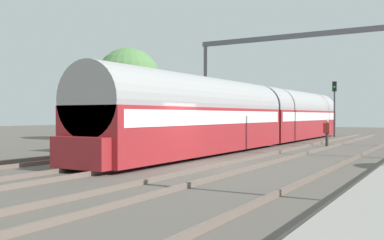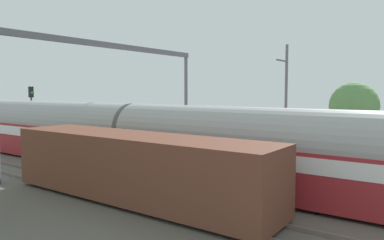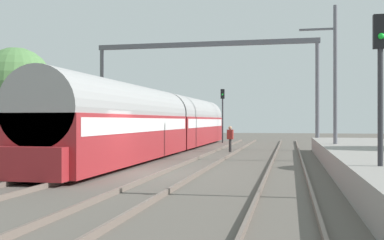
% 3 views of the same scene
% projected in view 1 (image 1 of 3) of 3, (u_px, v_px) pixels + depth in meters
% --- Properties ---
extents(ground, '(120.00, 120.00, 0.00)m').
position_uv_depth(ground, '(193.00, 165.00, 17.70)').
color(ground, '#5C554E').
extents(track_far_west, '(1.52, 60.00, 0.16)m').
position_uv_depth(track_far_west, '(84.00, 156.00, 20.73)').
color(track_far_west, '#6E5F56').
rests_on(track_far_west, ground).
extents(track_west, '(1.52, 60.00, 0.16)m').
position_uv_depth(track_west, '(153.00, 160.00, 18.71)').
color(track_west, '#6E5F56').
rests_on(track_west, ground).
extents(track_east, '(1.52, 60.00, 0.16)m').
position_uv_depth(track_east, '(239.00, 166.00, 16.69)').
color(track_east, '#6E5F56').
rests_on(track_east, ground).
extents(track_far_east, '(1.52, 60.00, 0.16)m').
position_uv_depth(track_far_east, '(348.00, 173.00, 14.67)').
color(track_far_east, '#6E5F56').
rests_on(track_far_east, ground).
extents(passenger_train, '(2.93, 32.85, 3.82)m').
position_uv_depth(passenger_train, '(259.00, 116.00, 29.13)').
color(passenger_train, maroon).
rests_on(passenger_train, ground).
extents(freight_car, '(2.80, 13.00, 2.70)m').
position_uv_depth(freight_car, '(175.00, 123.00, 27.61)').
color(freight_car, brown).
rests_on(freight_car, ground).
extents(person_crossing, '(0.43, 0.29, 1.73)m').
position_uv_depth(person_crossing, '(327.00, 130.00, 27.78)').
color(person_crossing, '#2F2F2F').
rests_on(person_crossing, ground).
extents(railway_signal_far, '(0.36, 0.30, 5.05)m').
position_uv_depth(railway_signal_far, '(334.00, 102.00, 39.84)').
color(railway_signal_far, '#2D2D33').
rests_on(railway_signal_far, ground).
extents(catenary_gantry, '(16.39, 0.28, 7.86)m').
position_uv_depth(catenary_gantry, '(304.00, 60.00, 31.15)').
color(catenary_gantry, slate).
rests_on(catenary_gantry, ground).
extents(tree_west_background, '(5.16, 5.16, 7.33)m').
position_uv_depth(tree_west_background, '(128.00, 81.00, 34.86)').
color(tree_west_background, '#4C3826').
rests_on(tree_west_background, ground).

